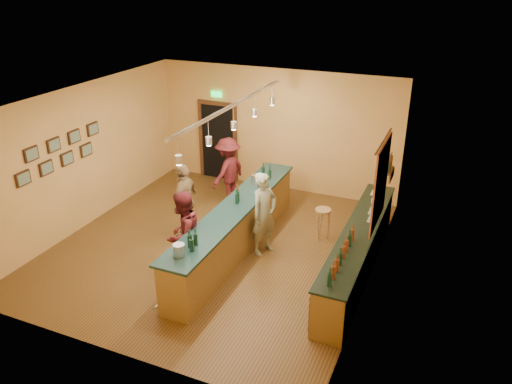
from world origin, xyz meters
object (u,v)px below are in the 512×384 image
at_px(customer_c, 228,171).
at_px(bar_stool, 323,215).
at_px(bartender, 264,214).
at_px(customer_b, 185,201).
at_px(customer_a, 183,234).
at_px(back_counter, 358,251).
at_px(tasting_bar, 236,225).

bearing_deg(customer_c, bar_stool, 83.84).
distance_m(bartender, bar_stool, 1.43).
xyz_separation_m(customer_b, bar_stool, (2.80, 1.06, -0.28)).
height_order(customer_c, bar_stool, customer_c).
bearing_deg(customer_a, customer_b, -144.54).
height_order(back_counter, customer_c, customer_c).
bearing_deg(bartender, back_counter, -68.97).
bearing_deg(back_counter, tasting_bar, -175.88).
height_order(tasting_bar, customer_c, customer_c).
xyz_separation_m(back_counter, customer_a, (-3.06, -1.33, 0.38)).
height_order(back_counter, customer_b, customer_b).
height_order(tasting_bar, bartender, bartender).
xyz_separation_m(customer_a, customer_c, (-0.65, 3.27, -0.02)).
bearing_deg(customer_b, bartender, 84.95).
bearing_deg(customer_a, bar_stool, 145.03).
distance_m(customer_a, customer_c, 3.33).
bearing_deg(back_counter, bar_stool, 133.87).
xyz_separation_m(customer_a, bar_stool, (2.07, 2.36, -0.29)).
xyz_separation_m(customer_c, bar_stool, (2.72, -0.91, -0.27)).
distance_m(customer_a, customer_b, 1.50).
distance_m(bartender, customer_a, 1.75).
bearing_deg(customer_b, back_counter, 83.61).
relative_size(bartender, customer_b, 1.03).
xyz_separation_m(customer_a, customer_b, (-0.73, 1.31, -0.01)).
xyz_separation_m(tasting_bar, customer_b, (-1.28, 0.16, 0.25)).
distance_m(back_counter, customer_b, 3.82).
bearing_deg(customer_c, tasting_bar, 41.69).
height_order(bartender, customer_b, bartender).
bearing_deg(tasting_bar, bar_stool, 38.64).
distance_m(tasting_bar, bartender, 0.65).
height_order(back_counter, tasting_bar, tasting_bar).
bearing_deg(back_counter, customer_b, -179.69).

